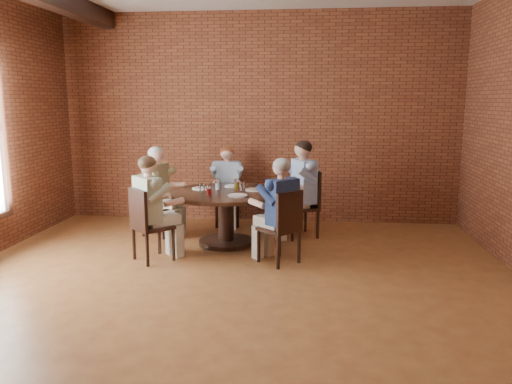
# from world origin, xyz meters

# --- Properties ---
(floor) EXTENTS (7.00, 7.00, 0.00)m
(floor) POSITION_xyz_m (0.00, 0.00, 0.00)
(floor) COLOR #9B622F
(floor) RESTS_ON ground
(wall_back) EXTENTS (7.00, 0.00, 7.00)m
(wall_back) POSITION_xyz_m (0.00, 3.50, 1.70)
(wall_back) COLOR brown
(wall_back) RESTS_ON ground
(dining_table) EXTENTS (1.54, 1.54, 0.75)m
(dining_table) POSITION_xyz_m (-0.30, 2.00, 0.53)
(dining_table) COLOR black
(dining_table) RESTS_ON floor
(chair_a) EXTENTS (0.63, 0.63, 0.98)m
(chair_a) POSITION_xyz_m (0.80, 2.55, 0.53)
(chair_a) COLOR black
(chair_a) RESTS_ON floor
(diner_a) EXTENTS (0.90, 0.84, 1.42)m
(diner_a) POSITION_xyz_m (0.71, 2.50, 0.71)
(diner_a) COLOR #436BAE
(diner_a) RESTS_ON floor
(chair_b) EXTENTS (0.45, 0.45, 0.90)m
(chair_b) POSITION_xyz_m (-0.47, 3.13, 0.49)
(chair_b) COLOR black
(chair_b) RESTS_ON floor
(diner_b) EXTENTS (0.57, 0.67, 1.27)m
(diner_b) POSITION_xyz_m (-0.46, 3.06, 0.63)
(diner_b) COLOR #92A5BA
(diner_b) RESTS_ON floor
(chair_c) EXTENTS (0.54, 0.54, 0.93)m
(chair_c) POSITION_xyz_m (-1.44, 2.40, 0.51)
(chair_c) COLOR black
(chair_c) RESTS_ON floor
(diner_c) EXTENTS (0.78, 0.70, 1.32)m
(diner_c) POSITION_xyz_m (-1.36, 2.37, 0.66)
(diner_c) COLOR brown
(diner_c) RESTS_ON floor
(chair_d) EXTENTS (0.60, 0.60, 0.93)m
(chair_d) POSITION_xyz_m (-1.15, 1.13, 0.51)
(chair_d) COLOR black
(chair_d) RESTS_ON floor
(diner_d) EXTENTS (0.82, 0.83, 1.33)m
(diner_d) POSITION_xyz_m (-1.09, 1.19, 0.66)
(diner_d) COLOR beige
(diner_d) RESTS_ON floor
(chair_e) EXTENTS (0.59, 0.59, 0.92)m
(chair_e) POSITION_xyz_m (0.54, 1.20, 0.50)
(chair_e) COLOR black
(chair_e) RESTS_ON floor
(diner_e) EXTENTS (0.81, 0.81, 1.31)m
(diner_e) POSITION_xyz_m (0.48, 1.26, 0.65)
(diner_e) COLOR navy
(diner_e) RESTS_ON floor
(plate_a) EXTENTS (0.26, 0.26, 0.01)m
(plate_a) POSITION_xyz_m (0.08, 2.14, 0.76)
(plate_a) COLOR white
(plate_a) RESTS_ON dining_table
(plate_b) EXTENTS (0.26, 0.26, 0.01)m
(plate_b) POSITION_xyz_m (-0.25, 2.40, 0.76)
(plate_b) COLOR white
(plate_b) RESTS_ON dining_table
(plate_c) EXTENTS (0.26, 0.26, 0.01)m
(plate_c) POSITION_xyz_m (-0.68, 2.17, 0.76)
(plate_c) COLOR white
(plate_c) RESTS_ON dining_table
(plate_d) EXTENTS (0.26, 0.26, 0.01)m
(plate_d) POSITION_xyz_m (-0.09, 1.69, 0.76)
(plate_d) COLOR white
(plate_d) RESTS_ON dining_table
(glass_a) EXTENTS (0.07, 0.07, 0.14)m
(glass_a) POSITION_xyz_m (-0.06, 2.04, 0.82)
(glass_a) COLOR white
(glass_a) RESTS_ON dining_table
(glass_b) EXTENTS (0.07, 0.07, 0.14)m
(glass_b) POSITION_xyz_m (-0.18, 2.24, 0.82)
(glass_b) COLOR white
(glass_b) RESTS_ON dining_table
(glass_c) EXTENTS (0.07, 0.07, 0.14)m
(glass_c) POSITION_xyz_m (-0.47, 2.29, 0.82)
(glass_c) COLOR white
(glass_c) RESTS_ON dining_table
(glass_d) EXTENTS (0.07, 0.07, 0.14)m
(glass_d) POSITION_xyz_m (-0.44, 2.15, 0.82)
(glass_d) COLOR white
(glass_d) RESTS_ON dining_table
(glass_e) EXTENTS (0.07, 0.07, 0.14)m
(glass_e) POSITION_xyz_m (-0.59, 1.81, 0.82)
(glass_e) COLOR white
(glass_e) RESTS_ON dining_table
(glass_f) EXTENTS (0.07, 0.07, 0.14)m
(glass_f) POSITION_xyz_m (-0.48, 1.70, 0.82)
(glass_f) COLOR white
(glass_f) RESTS_ON dining_table
(smartphone) EXTENTS (0.10, 0.16, 0.01)m
(smartphone) POSITION_xyz_m (0.03, 1.70, 0.75)
(smartphone) COLOR black
(smartphone) RESTS_ON dining_table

